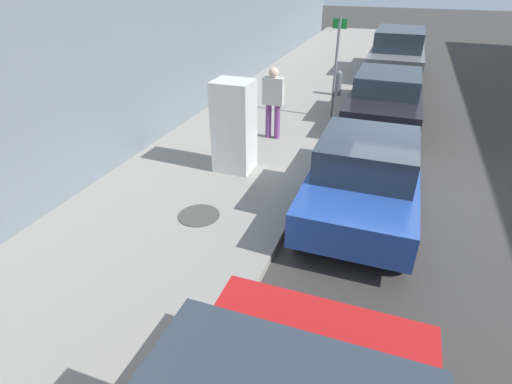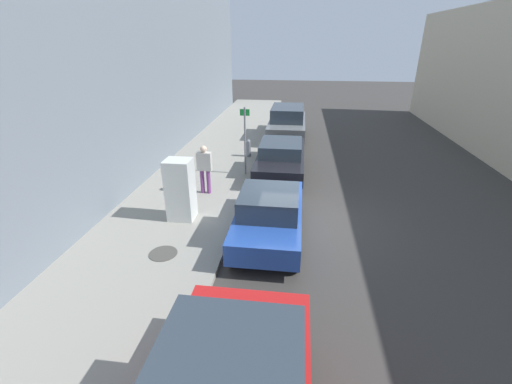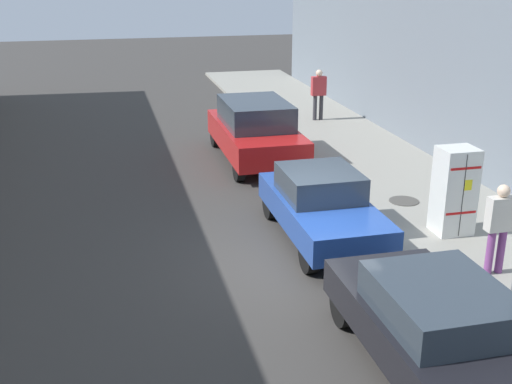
# 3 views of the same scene
# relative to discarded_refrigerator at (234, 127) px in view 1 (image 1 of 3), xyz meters

# --- Properties ---
(ground_plane) EXTENTS (80.00, 80.00, 0.00)m
(ground_plane) POSITION_rel_discarded_refrigerator_xyz_m (3.47, 0.33, -1.03)
(ground_plane) COLOR #383533
(sidewalk_slab) EXTENTS (3.96, 44.00, 0.12)m
(sidewalk_slab) POSITION_rel_discarded_refrigerator_xyz_m (-0.38, 0.33, -0.97)
(sidewalk_slab) COLOR gray
(sidewalk_slab) RESTS_ON ground
(discarded_refrigerator) EXTENTS (0.75, 0.66, 1.82)m
(discarded_refrigerator) POSITION_rel_discarded_refrigerator_xyz_m (0.00, 0.00, 0.00)
(discarded_refrigerator) COLOR silver
(discarded_refrigerator) RESTS_ON sidewalk_slab
(manhole_cover) EXTENTS (0.70, 0.70, 0.02)m
(manhole_cover) POSITION_rel_discarded_refrigerator_xyz_m (0.12, -1.90, -0.90)
(manhole_cover) COLOR #47443F
(manhole_cover) RESTS_ON sidewalk_slab
(street_sign_post) EXTENTS (0.36, 0.07, 2.63)m
(street_sign_post) POSITION_rel_discarded_refrigerator_xyz_m (1.29, 3.90, 0.56)
(street_sign_post) COLOR slate
(street_sign_post) RESTS_ON sidewalk_slab
(fire_hydrant) EXTENTS (0.22, 0.22, 0.78)m
(fire_hydrant) POSITION_rel_discarded_refrigerator_xyz_m (1.07, 6.15, -0.51)
(fire_hydrant) COLOR slate
(fire_hydrant) RESTS_ON sidewalk_slab
(pedestrian_walking_far) EXTENTS (0.49, 0.23, 1.69)m
(pedestrian_walking_far) POSITION_rel_discarded_refrigerator_xyz_m (0.21, 1.89, 0.07)
(pedestrian_walking_far) COLOR #7A3D7F
(pedestrian_walking_far) RESTS_ON sidewalk_slab
(parked_hatchback_blue) EXTENTS (1.71, 3.96, 1.44)m
(parked_hatchback_blue) POSITION_rel_discarded_refrigerator_xyz_m (2.66, -0.60, -0.30)
(parked_hatchback_blue) COLOR #23479E
(parked_hatchback_blue) RESTS_ON ground
(parked_sedan_dark) EXTENTS (1.82, 4.69, 1.39)m
(parked_sedan_dark) POSITION_rel_discarded_refrigerator_xyz_m (2.66, 4.43, -0.31)
(parked_sedan_dark) COLOR black
(parked_sedan_dark) RESTS_ON ground
(parked_suv_gray) EXTENTS (1.92, 4.86, 1.75)m
(parked_suv_gray) POSITION_rel_discarded_refrigerator_xyz_m (2.66, 9.95, -0.13)
(parked_suv_gray) COLOR slate
(parked_suv_gray) RESTS_ON ground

